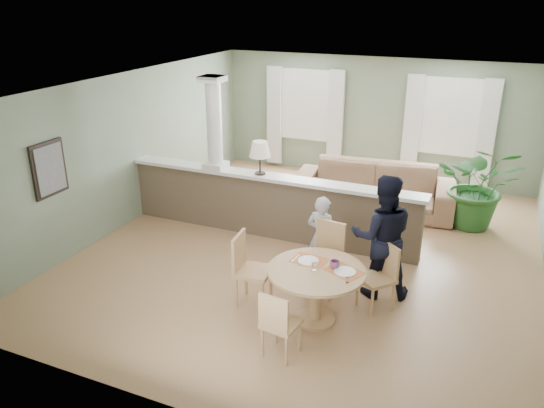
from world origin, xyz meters
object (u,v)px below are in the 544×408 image
at_px(sofa, 373,188).
at_px(chair_far_man, 381,274).
at_px(chair_far_boy, 326,254).
at_px(chair_near, 278,322).
at_px(houseplant, 479,186).
at_px(man_person, 382,237).
at_px(chair_side, 248,266).
at_px(dining_table, 317,280).
at_px(child_person, 321,238).

height_order(sofa, chair_far_man, chair_far_man).
distance_m(chair_far_boy, chair_near, 1.68).
height_order(houseplant, man_person, man_person).
height_order(chair_near, man_person, man_person).
xyz_separation_m(sofa, chair_far_man, (0.90, -3.36, 0.06)).
bearing_deg(chair_far_man, chair_near, -78.36).
xyz_separation_m(chair_near, man_person, (0.75, 1.87, 0.40)).
relative_size(sofa, chair_far_boy, 2.99).
bearing_deg(chair_side, chair_far_man, -75.91).
bearing_deg(chair_far_boy, houseplant, 68.86).
bearing_deg(chair_near, dining_table, -92.93).
relative_size(chair_far_boy, chair_far_man, 1.11).
height_order(houseplant, chair_side, houseplant).
bearing_deg(sofa, man_person, -80.65).
distance_m(chair_near, chair_side, 1.25).
xyz_separation_m(dining_table, chair_side, (-0.99, 0.05, -0.04)).
distance_m(sofa, child_person, 2.91).
height_order(chair_far_man, man_person, man_person).
height_order(chair_far_man, child_person, child_person).
distance_m(chair_far_boy, chair_far_man, 0.83).
bearing_deg(chair_near, man_person, -104.48).
bearing_deg(man_person, child_person, -25.92).
relative_size(sofa, chair_side, 3.02).
bearing_deg(sofa, chair_far_boy, -94.07).
bearing_deg(sofa, houseplant, -6.80).
height_order(chair_far_boy, chair_side, chair_far_boy).
height_order(dining_table, chair_far_man, chair_far_man).
relative_size(chair_far_boy, man_person, 0.58).
bearing_deg(dining_table, chair_side, 177.10).
relative_size(dining_table, child_person, 0.96).
xyz_separation_m(dining_table, child_person, (-0.31, 1.11, 0.05)).
bearing_deg(chair_far_man, dining_table, -96.02).
xyz_separation_m(sofa, chair_side, (-0.77, -3.96, 0.11)).
relative_size(sofa, dining_table, 2.45).
bearing_deg(child_person, chair_far_man, 165.83).
bearing_deg(chair_side, dining_table, -98.42).
relative_size(sofa, child_person, 2.36).
bearing_deg(chair_far_boy, chair_far_man, -2.31).
height_order(dining_table, child_person, child_person).
xyz_separation_m(chair_far_boy, man_person, (0.72, 0.19, 0.32)).
height_order(houseplant, chair_far_man, houseplant).
bearing_deg(chair_side, child_person, -38.50).
relative_size(houseplant, dining_table, 1.26).
xyz_separation_m(houseplant, chair_side, (-2.66, -3.92, -0.23)).
distance_m(sofa, dining_table, 4.02).
distance_m(chair_side, child_person, 1.26).
bearing_deg(man_person, chair_near, 49.78).
xyz_separation_m(houseplant, child_person, (-1.98, -2.86, -0.14)).
bearing_deg(chair_far_boy, sofa, 100.03).
distance_m(sofa, chair_far_man, 3.48).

